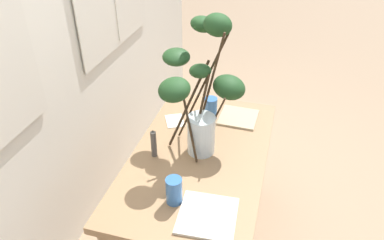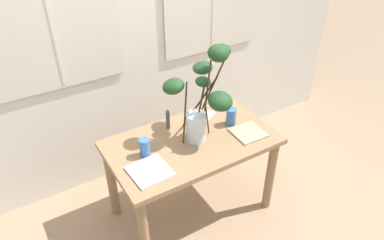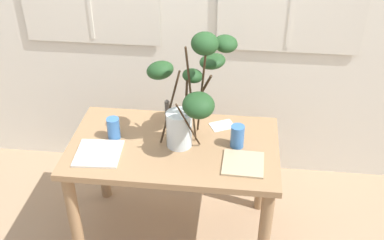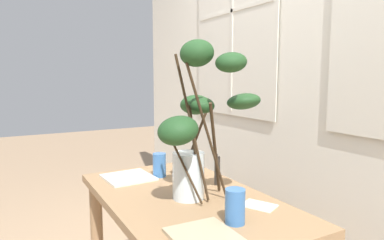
{
  "view_description": "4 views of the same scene",
  "coord_description": "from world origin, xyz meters",
  "views": [
    {
      "loc": [
        -1.52,
        -0.38,
        2.0
      ],
      "look_at": [
        -0.0,
        0.04,
        0.95
      ],
      "focal_mm": 34.48,
      "sensor_mm": 36.0,
      "label": 1
    },
    {
      "loc": [
        -1.11,
        -1.83,
        2.37
      ],
      "look_at": [
        -0.0,
        -0.01,
        0.91
      ],
      "focal_mm": 34.11,
      "sensor_mm": 36.0,
      "label": 2
    },
    {
      "loc": [
        0.36,
        -2.19,
        2.34
      ],
      "look_at": [
        0.11,
        -0.03,
        0.92
      ],
      "focal_mm": 43.3,
      "sensor_mm": 36.0,
      "label": 3
    },
    {
      "loc": [
        1.42,
        -0.75,
        1.3
      ],
      "look_at": [
        0.02,
        0.03,
        1.09
      ],
      "focal_mm": 32.34,
      "sensor_mm": 36.0,
      "label": 4
    }
  ],
  "objects": [
    {
      "name": "ground",
      "position": [
        0.0,
        0.0,
        0.0
      ],
      "size": [
        14.0,
        14.0,
        0.0
      ],
      "primitive_type": "plane",
      "color": "#9E7F60"
    },
    {
      "name": "plate_square_right",
      "position": [
        0.41,
        -0.15,
        0.73
      ],
      "size": [
        0.24,
        0.24,
        0.01
      ],
      "primitive_type": "cube",
      "rotation": [
        0.0,
        0.0,
        -0.03
      ],
      "color": "tan",
      "rests_on": "dining_table"
    },
    {
      "name": "plate_square_left",
      "position": [
        -0.41,
        -0.14,
        0.73
      ],
      "size": [
        0.27,
        0.27,
        0.01
      ],
      "primitive_type": "cube",
      "rotation": [
        0.0,
        0.0,
        0.06
      ],
      "color": "silver",
      "rests_on": "dining_table"
    },
    {
      "name": "dining_table",
      "position": [
        0.0,
        0.0,
        0.6
      ],
      "size": [
        1.24,
        0.72,
        0.72
      ],
      "color": "#93704C",
      "rests_on": "ground"
    },
    {
      "name": "napkin_folded",
      "position": [
        0.28,
        0.23,
        0.73
      ],
      "size": [
        0.18,
        0.16,
        0.0
      ],
      "primitive_type": "cube",
      "rotation": [
        0.0,
        0.0,
        0.46
      ],
      "color": "silver",
      "rests_on": "dining_table"
    },
    {
      "name": "pillar_candle",
      "position": [
        -0.07,
        0.23,
        0.8
      ],
      "size": [
        0.03,
        0.03,
        0.17
      ],
      "color": "#514C47",
      "rests_on": "dining_table"
    },
    {
      "name": "vase_with_branches",
      "position": [
        0.1,
        0.01,
        1.07
      ],
      "size": [
        0.56,
        0.54,
        0.74
      ],
      "color": "silver",
      "rests_on": "dining_table"
    },
    {
      "name": "drinking_glass_blue_left",
      "position": [
        -0.36,
        0.03,
        0.79
      ],
      "size": [
        0.08,
        0.08,
        0.14
      ],
      "primitive_type": "cylinder",
      "color": "#386BAD",
      "rests_on": "dining_table"
    },
    {
      "name": "drinking_glass_blue_right",
      "position": [
        0.37,
        0.02,
        0.79
      ],
      "size": [
        0.08,
        0.08,
        0.14
      ],
      "primitive_type": "cylinder",
      "color": "#386BAD",
      "rests_on": "dining_table"
    }
  ]
}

